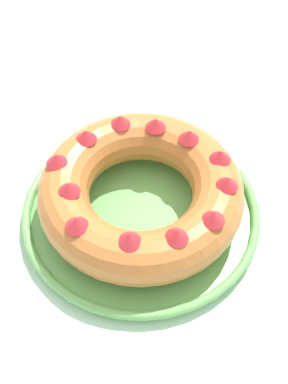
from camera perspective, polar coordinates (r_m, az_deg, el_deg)
dining_table at (r=0.81m, az=-0.01°, el=-6.81°), size 1.31×1.09×0.77m
serving_dish at (r=0.73m, az=0.00°, el=-2.13°), size 0.32×0.32×0.02m
bundt_cake at (r=0.69m, az=0.01°, el=0.06°), size 0.27×0.27×0.08m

